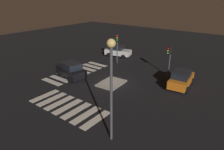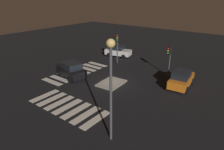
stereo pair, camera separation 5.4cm
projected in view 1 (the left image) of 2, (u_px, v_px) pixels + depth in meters
ground_plane at (112, 83)px, 23.52m from camera, size 80.00×80.00×0.00m
traffic_island at (111, 83)px, 23.27m from camera, size 3.35×2.61×0.18m
car_orange at (181, 79)px, 22.27m from camera, size 4.48×2.37×1.89m
car_black at (71, 70)px, 24.78m from camera, size 2.90×4.74×1.95m
car_white at (118, 51)px, 33.27m from camera, size 2.65×4.42×1.82m
traffic_light_south at (117, 42)px, 28.93m from camera, size 0.53×0.54×4.31m
traffic_light_west at (169, 54)px, 24.45m from camera, size 0.53×0.54×3.76m
street_lamp at (111, 74)px, 12.65m from camera, size 0.56×0.56×7.18m
crosswalk_near at (77, 72)px, 26.79m from camera, size 8.75×3.20×0.02m
crosswalk_side at (68, 107)px, 18.60m from camera, size 3.20×7.60×0.02m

